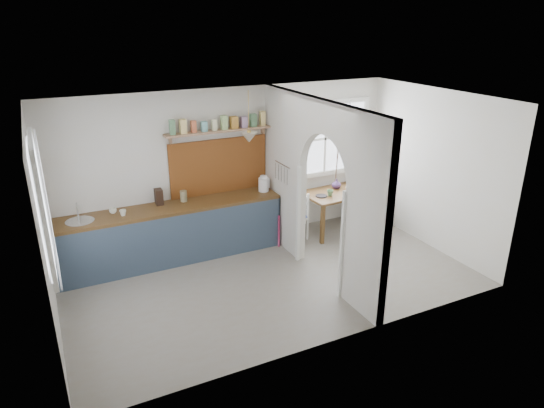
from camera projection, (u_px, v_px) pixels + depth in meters
name	position (u px, v px, depth m)	size (l,w,h in m)	color
floor	(273.00, 280.00, 7.12)	(5.80, 3.20, 0.01)	gray
ceiling	(273.00, 102.00, 6.19)	(5.80, 3.20, 0.01)	beige
walls	(273.00, 197.00, 6.65)	(5.81, 3.21, 2.60)	beige
partition	(315.00, 179.00, 6.94)	(0.12, 3.20, 2.60)	beige
kitchen_window	(41.00, 207.00, 5.35)	(0.10, 1.16, 1.50)	white
nook_window	(325.00, 139.00, 8.59)	(1.76, 0.10, 1.30)	white
counter	(171.00, 232.00, 7.61)	(3.50, 0.60, 0.90)	#503216
sink	(80.00, 222.00, 6.89)	(0.40, 0.40, 0.02)	silver
backsplash	(219.00, 166.00, 7.87)	(1.65, 0.03, 0.90)	brown
shelf	(219.00, 127.00, 7.56)	(1.75, 0.20, 0.21)	#AC7A55
pendant_lamp	(249.00, 137.00, 7.47)	(0.26, 0.26, 0.16)	beige
utensil_rail	(283.00, 165.00, 7.61)	(0.02, 0.02, 0.50)	silver
dining_table	(336.00, 211.00, 8.67)	(1.17, 0.78, 0.73)	#503216
chair_left	(293.00, 217.00, 8.28)	(0.38, 0.38, 0.84)	white
chair_right	(370.00, 197.00, 9.02)	(0.44, 0.44, 0.96)	white
kettle	(264.00, 183.00, 8.04)	(0.23, 0.18, 0.27)	white
mug_a	(123.00, 213.00, 7.07)	(0.10, 0.10, 0.09)	white
mug_b	(113.00, 211.00, 7.15)	(0.11, 0.11, 0.08)	white
knife_block	(159.00, 197.00, 7.47)	(0.11, 0.16, 0.25)	black
jar	(184.00, 196.00, 7.61)	(0.11, 0.11, 0.17)	#837A55
towel_magenta	(279.00, 232.00, 8.07)	(0.02, 0.03, 0.57)	#D83B71
towel_orange	(279.00, 233.00, 8.07)	(0.02, 0.03, 0.45)	#BC552A
bowl	(354.00, 190.00, 8.56)	(0.27, 0.27, 0.07)	silver
table_cup	(330.00, 193.00, 8.34)	(0.11, 0.11, 0.10)	#568052
plate	(321.00, 196.00, 8.33)	(0.20, 0.20, 0.02)	black
vase	(336.00, 184.00, 8.69)	(0.17, 0.17, 0.17)	#442B59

